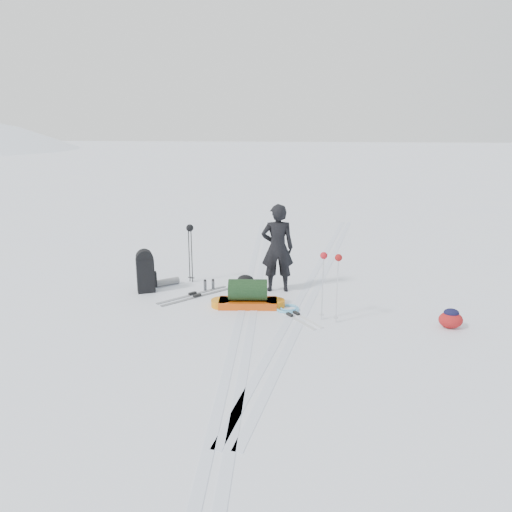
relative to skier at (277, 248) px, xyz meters
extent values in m
plane|color=white|center=(-0.50, -0.72, -0.96)|extent=(200.00, 200.00, 0.00)
cube|color=silver|center=(-0.62, -0.72, -0.96)|extent=(1.40, 17.97, 0.01)
cube|color=silver|center=(-0.38, -0.72, -0.96)|extent=(1.40, 17.97, 0.01)
cube|color=silver|center=(0.78, 1.28, -0.96)|extent=(2.09, 13.88, 0.01)
cube|color=silver|center=(1.02, 1.28, -0.96)|extent=(2.09, 13.88, 0.01)
imported|color=black|center=(0.00, 0.00, 0.00)|extent=(0.76, 0.56, 1.92)
cube|color=#C5460B|center=(-0.49, -1.08, -0.89)|extent=(1.20, 0.60, 0.14)
cylinder|color=orange|center=(0.04, -1.03, -0.89)|extent=(0.46, 0.46, 0.14)
cylinder|color=orange|center=(-1.01, -1.14, -0.89)|extent=(0.46, 0.46, 0.14)
cylinder|color=black|center=(-0.49, -1.08, -0.60)|extent=(0.81, 0.50, 0.42)
cube|color=black|center=(-2.82, -0.45, -0.59)|extent=(0.45, 0.40, 0.74)
cylinder|color=black|center=(-2.82, -0.45, -0.20)|extent=(0.43, 0.38, 0.36)
cube|color=black|center=(-2.65, -0.35, -0.69)|extent=(0.16, 0.21, 0.32)
cylinder|color=slate|center=(-2.52, 0.04, -0.88)|extent=(0.55, 0.49, 0.16)
cylinder|color=black|center=(-2.06, 0.40, -0.33)|extent=(0.03, 0.03, 1.25)
cylinder|color=black|center=(-1.99, 0.36, -0.33)|extent=(0.03, 0.03, 1.25)
torus|color=black|center=(-2.06, 0.40, -0.86)|extent=(0.12, 0.12, 0.01)
torus|color=black|center=(-1.99, 0.36, -0.86)|extent=(0.12, 0.12, 0.01)
sphere|color=black|center=(-2.02, 0.38, 0.31)|extent=(0.17, 0.17, 0.17)
cylinder|color=silver|center=(0.97, -1.58, -0.35)|extent=(0.03, 0.03, 1.22)
cylinder|color=silver|center=(1.23, -1.70, -0.35)|extent=(0.03, 0.03, 1.22)
torus|color=#ABAEB3|center=(0.97, -1.58, -0.87)|extent=(0.11, 0.11, 0.01)
torus|color=#ACAFB4|center=(1.23, -1.70, -0.87)|extent=(0.11, 0.11, 0.01)
sphere|color=maroon|center=(0.97, -1.58, 0.28)|extent=(0.13, 0.13, 0.13)
sphere|color=maroon|center=(1.23, -1.70, 0.28)|extent=(0.13, 0.13, 0.13)
cube|color=gray|center=(-1.64, -0.66, -0.95)|extent=(1.22, 1.35, 0.02)
cube|color=#9A9DA2|center=(-1.76, -0.54, -0.95)|extent=(1.22, 1.35, 0.02)
cube|color=black|center=(-1.64, -0.66, -0.92)|extent=(0.17, 0.17, 0.05)
cube|color=black|center=(-1.76, -0.54, -0.92)|extent=(0.17, 0.17, 0.05)
cube|color=#B8BBBF|center=(0.37, -1.50, -0.95)|extent=(1.04, 1.27, 0.01)
cube|color=silver|center=(0.49, -1.40, -0.95)|extent=(1.04, 1.27, 0.01)
cube|color=black|center=(0.37, -1.50, -0.92)|extent=(0.15, 0.16, 0.04)
cube|color=black|center=(0.49, -1.40, -0.92)|extent=(0.15, 0.16, 0.04)
torus|color=#5CB4E0|center=(0.31, -1.16, -0.94)|extent=(0.48, 0.48, 0.05)
torus|color=#5AACDB|center=(0.33, -1.13, -0.92)|extent=(0.37, 0.37, 0.04)
ellipsoid|color=maroon|center=(3.26, -1.69, -0.81)|extent=(0.51, 0.46, 0.30)
ellipsoid|color=black|center=(3.26, -1.69, -0.67)|extent=(0.33, 0.30, 0.15)
cylinder|color=#53565B|center=(-1.56, -0.23, -0.85)|extent=(0.07, 0.07, 0.23)
cylinder|color=#56595D|center=(-1.41, -0.11, -0.85)|extent=(0.07, 0.07, 0.21)
cylinder|color=black|center=(-1.56, -0.23, -0.72)|extent=(0.06, 0.06, 0.03)
cylinder|color=black|center=(-1.41, -0.11, -0.74)|extent=(0.06, 0.06, 0.03)
ellipsoid|color=black|center=(-0.74, 0.31, -0.84)|extent=(0.44, 0.38, 0.23)
camera|label=1|loc=(0.87, -10.38, 2.56)|focal=35.00mm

